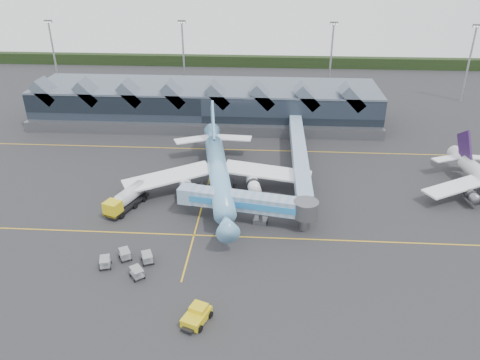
# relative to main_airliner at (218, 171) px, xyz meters

# --- Properties ---
(ground) EXTENTS (260.00, 260.00, 0.00)m
(ground) POSITION_rel_main_airliner_xyz_m (-2.37, -8.21, -4.00)
(ground) COLOR #242427
(ground) RESTS_ON ground
(taxi_stripes) EXTENTS (120.00, 60.00, 0.01)m
(taxi_stripes) POSITION_rel_main_airliner_xyz_m (-2.37, 1.79, -4.00)
(taxi_stripes) COLOR gold
(taxi_stripes) RESTS_ON ground
(tree_line_far) EXTENTS (260.00, 4.00, 4.00)m
(tree_line_far) POSITION_rel_main_airliner_xyz_m (-2.37, 101.79, -2.00)
(tree_line_far) COLOR black
(tree_line_far) RESTS_ON ground
(terminal) EXTENTS (90.00, 22.25, 12.52)m
(terminal) POSITION_rel_main_airliner_xyz_m (-7.43, 39.14, 0.88)
(terminal) COLOR black
(terminal) RESTS_ON ground
(light_masts) EXTENTS (132.40, 42.56, 22.45)m
(light_masts) POSITION_rel_main_airliner_xyz_m (18.63, 54.59, 8.49)
(light_masts) COLOR gray
(light_masts) RESTS_ON ground
(main_airliner) EXTENTS (36.33, 42.27, 13.62)m
(main_airliner) POSITION_rel_main_airliner_xyz_m (0.00, 0.00, 0.00)
(main_airliner) COLOR #75C2ED
(main_airliner) RESTS_ON ground
(jet_bridge) EXTENTS (24.04, 7.69, 5.41)m
(jet_bridge) POSITION_rel_main_airliner_xyz_m (7.45, -11.56, -0.28)
(jet_bridge) COLOR #739CC0
(jet_bridge) RESTS_ON ground
(fuel_truck) EXTENTS (6.11, 10.58, 3.60)m
(fuel_truck) POSITION_rel_main_airliner_xyz_m (-15.68, -7.95, -1.98)
(fuel_truck) COLOR black
(fuel_truck) RESTS_ON ground
(pushback_tug) EXTENTS (4.03, 5.03, 2.03)m
(pushback_tug) POSITION_rel_main_airliner_xyz_m (0.98, -35.63, -3.09)
(pushback_tug) COLOR gold
(pushback_tug) RESTS_ON ground
(baggage_carts) EXTENTS (8.05, 6.87, 1.56)m
(baggage_carts) POSITION_rel_main_airliner_xyz_m (-10.77, -25.08, -3.13)
(baggage_carts) COLOR #95999E
(baggage_carts) RESTS_ON ground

